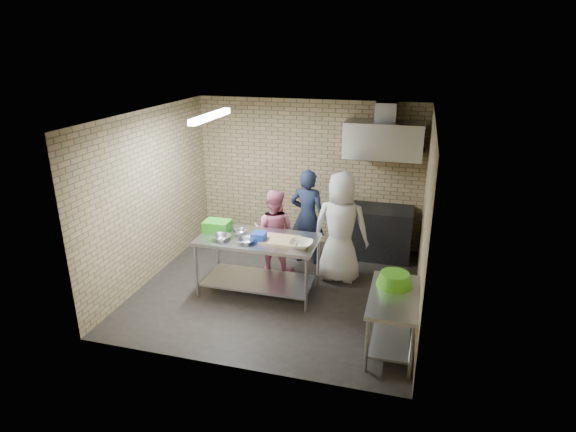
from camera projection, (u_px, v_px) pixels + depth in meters
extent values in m
plane|color=black|center=(279.00, 288.00, 7.52)|extent=(4.20, 4.20, 0.00)
plane|color=black|center=(277.00, 115.00, 6.59)|extent=(4.20, 4.20, 0.00)
cube|color=tan|center=(308.00, 173.00, 8.86)|extent=(4.20, 0.06, 2.70)
cube|color=tan|center=(226.00, 265.00, 5.24)|extent=(4.20, 0.06, 2.70)
cube|color=tan|center=(151.00, 196.00, 7.57)|extent=(0.06, 4.00, 2.70)
cube|color=tan|center=(425.00, 220.00, 6.53)|extent=(0.06, 4.00, 2.70)
cube|color=#B1B2B8|center=(258.00, 265.00, 7.28)|extent=(1.78, 0.89, 0.89)
cube|color=silver|center=(392.00, 321.00, 5.95)|extent=(0.60, 1.20, 0.75)
cube|color=black|center=(377.00, 232.00, 8.52)|extent=(1.20, 0.70, 0.90)
cube|color=silver|center=(384.00, 140.00, 8.00)|extent=(1.30, 0.60, 0.60)
cube|color=#A5A8AD|center=(386.00, 111.00, 7.98)|extent=(0.35, 0.30, 0.30)
cube|color=#3F2B19|center=(402.00, 149.00, 8.16)|extent=(0.80, 0.20, 0.04)
cube|color=white|center=(210.00, 116.00, 6.86)|extent=(0.10, 1.25, 0.08)
cube|color=green|center=(217.00, 226.00, 7.39)|extent=(0.40, 0.30, 0.16)
cube|color=blue|center=(259.00, 237.00, 7.01)|extent=(0.20, 0.20, 0.13)
cube|color=tan|center=(280.00, 240.00, 7.02)|extent=(0.55, 0.42, 0.03)
imported|color=silver|center=(221.00, 237.00, 7.06)|extent=(0.29, 0.29, 0.07)
imported|color=#BBBEC2|center=(240.00, 233.00, 7.24)|extent=(0.22, 0.22, 0.07)
imported|color=silver|center=(246.00, 241.00, 6.95)|extent=(0.26, 0.26, 0.06)
imported|color=beige|center=(301.00, 244.00, 6.81)|extent=(0.35, 0.35, 0.08)
cylinder|color=green|center=(411.00, 144.00, 8.09)|extent=(0.06, 0.06, 0.15)
imported|color=black|center=(308.00, 217.00, 8.17)|extent=(0.64, 0.46, 1.66)
imported|color=pink|center=(274.00, 232.00, 7.85)|extent=(0.69, 0.54, 1.43)
imported|color=silver|center=(341.00, 228.00, 7.52)|extent=(0.89, 0.59, 1.79)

